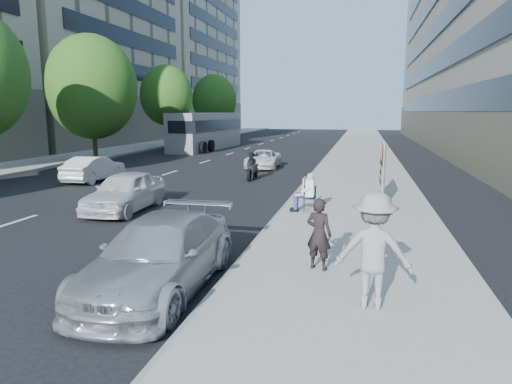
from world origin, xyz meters
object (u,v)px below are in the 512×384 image
(jogger, at_px, (374,251))
(protest_banner, at_px, (382,168))
(parked_sedan, at_px, (160,255))
(bus, at_px, (207,131))
(seated_protester, at_px, (306,190))
(pedestrian_woman, at_px, (319,234))
(white_sedan_near, at_px, (125,191))
(white_sedan_mid, at_px, (94,169))
(white_sedan_far, at_px, (263,159))
(motorcycle, at_px, (252,167))

(jogger, bearing_deg, protest_banner, -89.07)
(parked_sedan, height_order, bus, bus)
(seated_protester, relative_size, pedestrian_woman, 0.86)
(parked_sedan, distance_m, white_sedan_near, 7.63)
(white_sedan_mid, distance_m, bus, 20.09)
(seated_protester, height_order, white_sedan_far, seated_protester)
(protest_banner, bearing_deg, seated_protester, -137.30)
(protest_banner, xyz_separation_m, motorcycle, (-6.14, 5.32, -0.76))
(jogger, bearing_deg, parked_sedan, 0.19)
(protest_banner, distance_m, white_sedan_far, 12.06)
(seated_protester, relative_size, bus, 0.11)
(white_sedan_mid, xyz_separation_m, motorcycle, (7.56, 2.31, 0.01))
(jogger, height_order, pedestrian_woman, jogger)
(white_sedan_near, distance_m, bus, 26.67)
(pedestrian_woman, relative_size, white_sedan_near, 0.38)
(pedestrian_woman, bearing_deg, white_sedan_far, -56.03)
(seated_protester, relative_size, jogger, 0.66)
(parked_sedan, bearing_deg, seated_protester, 73.46)
(parked_sedan, xyz_separation_m, white_sedan_near, (-4.24, 6.34, -0.00))
(seated_protester, height_order, parked_sedan, seated_protester)
(white_sedan_far, distance_m, bus, 15.36)
(protest_banner, bearing_deg, white_sedan_far, 123.29)
(white_sedan_far, bearing_deg, protest_banner, -59.70)
(white_sedan_mid, height_order, motorcycle, motorcycle)
(jogger, bearing_deg, white_sedan_far, -68.82)
(jogger, bearing_deg, bus, -62.57)
(jogger, bearing_deg, pedestrian_woman, -54.05)
(motorcycle, relative_size, bus, 0.17)
(parked_sedan, relative_size, white_sedan_mid, 1.25)
(pedestrian_woman, height_order, bus, bus)
(seated_protester, height_order, pedestrian_woman, pedestrian_woman)
(jogger, xyz_separation_m, white_sedan_far, (-6.13, 19.57, -0.59))
(white_sedan_near, xyz_separation_m, white_sedan_far, (2.11, 12.98, -0.14))
(bus, bearing_deg, pedestrian_woman, -63.69)
(white_sedan_near, relative_size, motorcycle, 1.98)
(jogger, xyz_separation_m, bus, (-14.25, 32.55, 0.50))
(protest_banner, xyz_separation_m, white_sedan_far, (-6.61, 10.06, -0.85))
(white_sedan_near, xyz_separation_m, white_sedan_mid, (-4.99, 5.92, -0.06))
(seated_protester, height_order, motorcycle, seated_protester)
(protest_banner, relative_size, white_sedan_near, 0.76)
(seated_protester, height_order, white_sedan_near, seated_protester)
(motorcycle, bearing_deg, seated_protester, -67.38)
(jogger, relative_size, pedestrian_woman, 1.30)
(white_sedan_near, bearing_deg, motorcycle, 70.92)
(pedestrian_woman, relative_size, protest_banner, 0.50)
(parked_sedan, distance_m, bus, 33.91)
(pedestrian_woman, bearing_deg, seated_protester, -62.26)
(white_sedan_near, xyz_separation_m, bus, (-6.02, 25.96, 0.95))
(pedestrian_woman, height_order, white_sedan_far, pedestrian_woman)
(seated_protester, bearing_deg, pedestrian_woman, -80.40)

